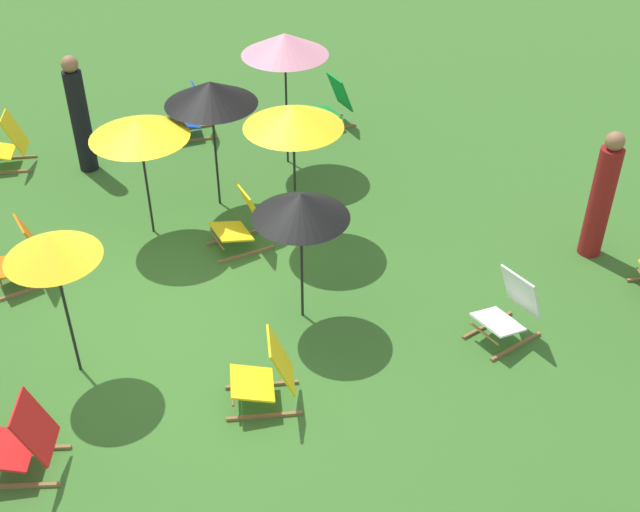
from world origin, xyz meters
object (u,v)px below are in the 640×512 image
deckchair_2 (242,222)px  deckchair_7 (23,441)px  umbrella_2 (293,117)px  deckchair_5 (267,375)px  person_2 (601,197)px  deckchair_3 (194,114)px  umbrella_0 (51,247)px  umbrella_3 (285,44)px  umbrella_4 (301,206)px  deckchair_0 (509,310)px  person_0 (80,116)px  umbrella_1 (139,129)px  deckchair_8 (7,144)px  deckchair_1 (332,104)px  deckchair_9 (24,256)px  umbrella_5 (210,93)px

deckchair_2 → deckchair_7: (2.89, -2.76, 0.00)m
umbrella_2 → deckchair_5: bearing=-22.0°
umbrella_2 → person_2: (1.60, 3.45, -0.87)m
deckchair_3 → umbrella_0: bearing=-21.7°
umbrella_3 → umbrella_4: (3.52, -0.85, -0.36)m
umbrella_4 → person_2: size_ratio=0.96×
deckchair_2 → umbrella_2: 1.52m
deckchair_5 → person_2: bearing=116.7°
deckchair_0 → deckchair_3: 6.34m
umbrella_2 → person_0: size_ratio=1.04×
umbrella_1 → deckchair_7: bearing=-25.2°
deckchair_5 → deckchair_2: bearing=-176.9°
umbrella_1 → person_0: bearing=-161.6°
deckchair_0 → umbrella_1: 4.92m
deckchair_5 → umbrella_4: size_ratio=0.51×
deckchair_5 → person_0: (-5.44, -1.31, 0.50)m
deckchair_0 → deckchair_3: same height
deckchair_8 → umbrella_1: bearing=46.7°
deckchair_1 → umbrella_2: size_ratio=0.45×
deckchair_9 → deckchair_7: bearing=-14.8°
deckchair_1 → umbrella_5: 3.17m
umbrella_2 → deckchair_3: bearing=-167.1°
deckchair_7 → deckchair_9: 3.00m
deckchair_1 → umbrella_5: size_ratio=0.46×
deckchair_3 → deckchair_5: size_ratio=0.99×
deckchair_2 → deckchair_5: 2.79m
deckchair_8 → person_2: 8.42m
deckchair_7 → person_0: size_ratio=0.48×
umbrella_4 → umbrella_5: umbrella_5 is taller
deckchair_3 → umbrella_1: umbrella_1 is taller
deckchair_9 → deckchair_1: bearing=106.9°
deckchair_3 → deckchair_7: 6.74m
umbrella_0 → umbrella_3: (-3.64, 3.38, 0.25)m
deckchair_3 → deckchair_5: bearing=-1.5°
person_0 → umbrella_5: bearing=93.2°
umbrella_3 → umbrella_5: (0.84, -1.24, -0.19)m
deckchair_0 → deckchair_1: size_ratio=1.03×
deckchair_1 → deckchair_8: (-0.22, -5.03, 0.00)m
umbrella_3 → umbrella_0: bearing=-42.9°
deckchair_0 → deckchair_3: (-5.87, -2.38, 0.00)m
umbrella_3 → deckchair_1: bearing=132.6°
umbrella_2 → umbrella_3: 1.93m
deckchair_3 → umbrella_5: bearing=0.5°
deckchair_0 → deckchair_9: 5.73m
umbrella_4 → umbrella_5: bearing=-171.7°
deckchair_3 → person_0: 1.89m
deckchair_1 → umbrella_2: umbrella_2 is taller
umbrella_4 → umbrella_3: bearing=166.4°
deckchair_9 → person_0: (-2.58, 0.94, 0.50)m
umbrella_4 → deckchair_9: bearing=-119.3°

